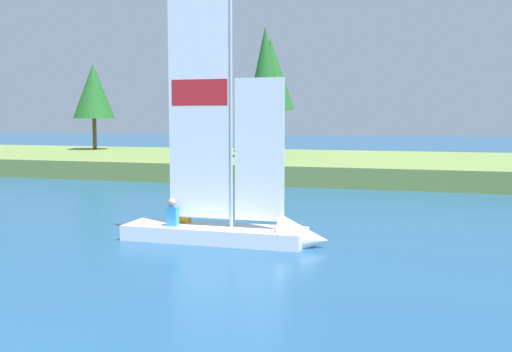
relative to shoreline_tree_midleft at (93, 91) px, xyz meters
The scene contains 6 objects.
shore_bank 17.19m from the shoreline_tree_midleft, ahead, with size 80.00×13.92×0.92m, color olive.
shoreline_tree_midleft is the anchor object (origin of this frame).
shoreline_tree_centre 7.77m from the shoreline_tree_midleft, 14.95° to the left, with size 2.33×2.33×6.93m.
shoreline_tree_midright 12.23m from the shoreline_tree_midleft, ahead, with size 2.97×2.97×7.07m.
shoreline_tree_right 14.09m from the shoreline_tree_midleft, 18.60° to the right, with size 2.07×2.07×7.03m.
sailboat 28.36m from the shoreline_tree_midleft, 50.68° to the right, with size 5.17×1.25×6.60m.
Camera 1 is at (5.87, -4.02, 3.07)m, focal length 41.71 mm.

